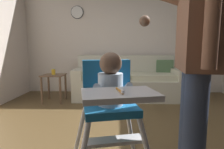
# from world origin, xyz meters

# --- Properties ---
(ground) EXTENTS (6.09, 6.41, 0.10)m
(ground) POSITION_xyz_m (0.00, 0.00, -0.05)
(ground) COLOR brown
(wall_far) EXTENTS (5.29, 0.06, 2.71)m
(wall_far) POSITION_xyz_m (0.00, 2.44, 1.35)
(wall_far) COLOR beige
(wall_far) RESTS_ON ground
(couch) EXTENTS (2.16, 0.86, 0.86)m
(couch) POSITION_xyz_m (0.07, 1.92, 0.33)
(couch) COLOR beige
(couch) RESTS_ON ground
(high_chair) EXTENTS (0.72, 0.81, 0.97)m
(high_chair) POSITION_xyz_m (-0.22, -0.56, 0.67)
(high_chair) COLOR silver
(high_chair) RESTS_ON ground
(adult_standing) EXTENTS (0.51, 0.55, 1.68)m
(adult_standing) POSITION_xyz_m (0.32, -0.65, 0.95)
(adult_standing) COLOR #36425B
(adult_standing) RESTS_ON ground
(side_table) EXTENTS (0.40, 0.40, 0.52)m
(side_table) POSITION_xyz_m (-1.36, 1.55, 0.38)
(side_table) COLOR brown
(side_table) RESTS_ON ground
(sippy_cup) EXTENTS (0.07, 0.07, 0.10)m
(sippy_cup) POSITION_xyz_m (-1.36, 1.55, 0.57)
(sippy_cup) COLOR gold
(sippy_cup) RESTS_ON side_table
(wall_clock) EXTENTS (0.28, 0.04, 0.28)m
(wall_clock) POSITION_xyz_m (-1.07, 2.39, 1.81)
(wall_clock) COLOR white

